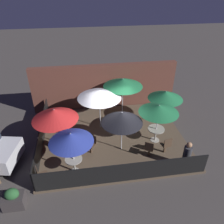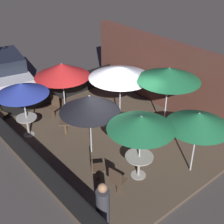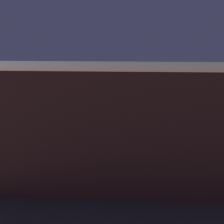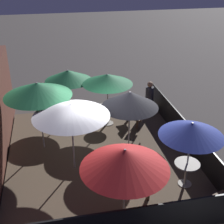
% 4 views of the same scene
% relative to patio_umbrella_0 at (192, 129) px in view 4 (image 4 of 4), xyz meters
% --- Properties ---
extents(ground_plane, '(60.00, 60.00, 0.00)m').
position_rel_patio_umbrella_0_xyz_m(ground_plane, '(2.01, 2.20, -1.99)').
color(ground_plane, '#423D3A').
extents(patio_deck, '(7.33, 6.15, 0.12)m').
position_rel_patio_umbrella_0_xyz_m(patio_deck, '(2.01, 2.20, -1.93)').
color(patio_deck, brown).
rests_on(patio_deck, ground_plane).
extents(fence_front, '(7.13, 0.05, 0.95)m').
position_rel_patio_umbrella_0_xyz_m(fence_front, '(2.01, -0.83, -1.40)').
color(fence_front, black).
rests_on(fence_front, patio_deck).
extents(fence_side_left, '(0.05, 5.95, 0.95)m').
position_rel_patio_umbrella_0_xyz_m(fence_side_left, '(-1.60, 2.20, -1.40)').
color(fence_side_left, black).
rests_on(fence_side_left, patio_deck).
extents(patio_umbrella_0, '(1.80, 1.80, 2.08)m').
position_rel_patio_umbrella_0_xyz_m(patio_umbrella_0, '(0.00, 0.00, 0.00)').
color(patio_umbrella_0, '#B2B2B7').
rests_on(patio_umbrella_0, patio_deck).
extents(patio_umbrella_1, '(1.93, 1.93, 2.10)m').
position_rel_patio_umbrella_0_xyz_m(patio_umbrella_1, '(4.12, 1.54, 0.03)').
color(patio_umbrella_1, '#B2B2B7').
rests_on(patio_umbrella_1, patio_deck).
extents(patio_umbrella_2, '(2.21, 2.21, 2.01)m').
position_rel_patio_umbrella_0_xyz_m(patio_umbrella_2, '(-0.78, 2.06, -0.13)').
color(patio_umbrella_2, '#B2B2B7').
rests_on(patio_umbrella_2, patio_deck).
extents(patio_umbrella_3, '(2.30, 2.30, 2.26)m').
position_rel_patio_umbrella_0_xyz_m(patio_umbrella_3, '(1.45, 3.13, 0.19)').
color(patio_umbrella_3, '#B2B2B7').
rests_on(patio_umbrella_3, patio_deck).
extents(patio_umbrella_4, '(2.23, 2.23, 2.44)m').
position_rel_patio_umbrella_0_xyz_m(patio_umbrella_4, '(2.87, 4.08, 0.34)').
color(patio_umbrella_4, '#B2B2B7').
rests_on(patio_umbrella_4, patio_deck).
extents(patio_umbrella_5, '(1.88, 1.88, 2.06)m').
position_rel_patio_umbrella_0_xyz_m(patio_umbrella_5, '(4.99, 2.95, -0.03)').
color(patio_umbrella_5, '#B2B2B7').
rests_on(patio_umbrella_5, patio_deck).
extents(patio_umbrella_6, '(1.92, 1.92, 2.13)m').
position_rel_patio_umbrella_0_xyz_m(patio_umbrella_6, '(2.27, 1.15, -0.02)').
color(patio_umbrella_6, '#B2B2B7').
rests_on(patio_umbrella_6, patio_deck).
extents(dining_table_0, '(0.73, 0.73, 0.75)m').
position_rel_patio_umbrella_0_xyz_m(dining_table_0, '(0.00, -0.00, -1.29)').
color(dining_table_0, '#9E998E').
rests_on(dining_table_0, patio_deck).
extents(dining_table_1, '(0.84, 0.84, 0.74)m').
position_rel_patio_umbrella_0_xyz_m(dining_table_1, '(4.12, 1.54, -1.29)').
color(dining_table_1, '#9E998E').
rests_on(dining_table_1, patio_deck).
extents(patio_chair_0, '(0.50, 0.50, 0.95)m').
position_rel_patio_umbrella_0_xyz_m(patio_chair_0, '(-0.42, 1.34, -1.35)').
color(patio_chair_0, '#4C3828').
rests_on(patio_chair_0, patio_deck).
extents(patio_chair_1, '(0.55, 0.55, 0.91)m').
position_rel_patio_umbrella_0_xyz_m(patio_chair_1, '(3.45, 0.43, -1.38)').
color(patio_chair_1, '#4C3828').
rests_on(patio_chair_1, patio_deck).
extents(patio_chair_2, '(0.56, 0.56, 0.93)m').
position_rel_patio_umbrella_0_xyz_m(patio_chair_2, '(0.82, 1.14, -1.36)').
color(patio_chair_2, '#4C3828').
rests_on(patio_chair_2, patio_deck).
extents(patio_chair_4, '(0.46, 0.46, 0.93)m').
position_rel_patio_umbrella_0_xyz_m(patio_chair_4, '(4.30, 0.53, -1.36)').
color(patio_chair_4, '#4C3828').
rests_on(patio_chair_4, patio_deck).
extents(patron_0, '(0.49, 0.49, 1.36)m').
position_rel_patio_umbrella_0_xyz_m(patron_0, '(4.86, -0.42, -1.25)').
color(patron_0, '#333338').
rests_on(patron_0, patio_deck).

